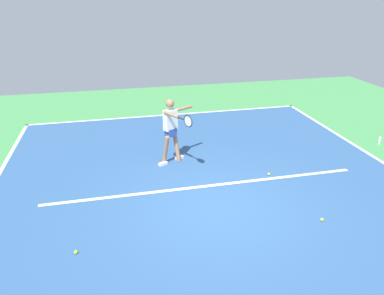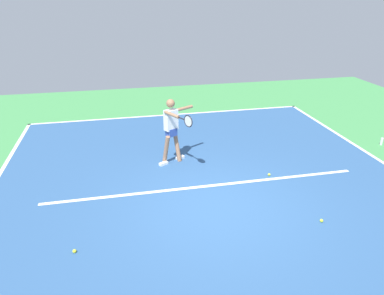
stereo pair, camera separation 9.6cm
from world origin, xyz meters
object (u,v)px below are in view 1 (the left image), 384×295
Objects in this scene: tennis_player at (172,127)px; tennis_ball_by_baseline at (322,220)px; water_bottle at (379,140)px; tennis_ball_near_player at (76,252)px; tennis_ball_far_corner at (269,174)px.

tennis_ball_by_baseline is (-2.42, 3.25, -0.96)m from tennis_player.
water_bottle reaches higher than tennis_ball_by_baseline.
water_bottle reaches higher than tennis_ball_near_player.
tennis_player is 26.22× the size of tennis_ball_by_baseline.
tennis_player is at bearing -29.70° from tennis_ball_far_corner.
tennis_ball_far_corner and tennis_ball_near_player have the same top height.
tennis_player is 4.16m from tennis_ball_by_baseline.
tennis_player is 26.22× the size of tennis_ball_near_player.
tennis_ball_far_corner is at bearing 121.83° from tennis_player.
water_bottle is at bearing -140.56° from tennis_ball_by_baseline.
tennis_ball_by_baseline is at bearing 39.44° from water_bottle.
water_bottle is (-3.76, -3.09, 0.08)m from tennis_ball_by_baseline.
water_bottle is (-4.00, -1.09, 0.08)m from tennis_ball_far_corner.
tennis_ball_far_corner is 1.00× the size of tennis_ball_by_baseline.
water_bottle is (-8.43, -3.00, 0.08)m from tennis_ball_near_player.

